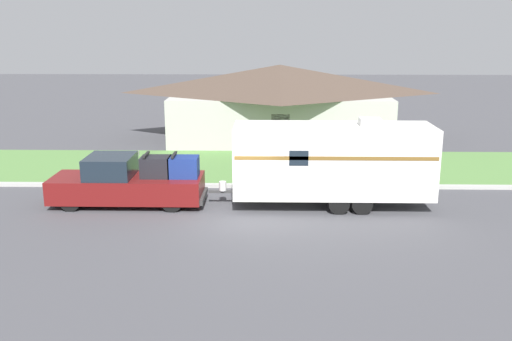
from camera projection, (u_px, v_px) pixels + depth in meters
name	position (u px, v px, depth m)	size (l,w,h in m)	color
ground_plane	(239.00, 215.00, 21.18)	(120.00, 120.00, 0.00)	#47474C
curb_strip	(243.00, 186.00, 24.79)	(80.00, 0.30, 0.14)	#ADADA8
lawn_strip	(246.00, 166.00, 28.34)	(80.00, 7.00, 0.03)	#568442
house_across_street	(279.00, 101.00, 34.68)	(13.78, 7.95, 4.52)	#B2B2A8
pickup_truck	(129.00, 182.00, 22.27)	(5.98, 2.10, 2.05)	black
travel_trailer	(333.00, 160.00, 21.87)	(8.60, 2.34, 3.46)	black
mailbox	(134.00, 158.00, 25.52)	(0.48, 0.20, 1.39)	brown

